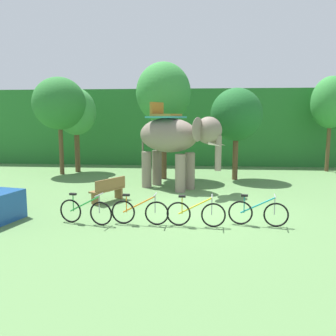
{
  "coord_description": "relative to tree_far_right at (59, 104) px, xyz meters",
  "views": [
    {
      "loc": [
        -0.03,
        -11.58,
        3.12
      ],
      "look_at": [
        -1.16,
        1.0,
        1.3
      ],
      "focal_mm": 37.67,
      "sensor_mm": 36.0,
      "label": 1
    }
  ],
  "objects": [
    {
      "name": "tree_center_left",
      "position": [
        5.75,
        -0.92,
        0.45
      ],
      "size": [
        2.72,
        2.72,
        5.83
      ],
      "color": "brown",
      "rests_on": "ground"
    },
    {
      "name": "tree_far_right",
      "position": [
        0.0,
        0.0,
        0.0
      ],
      "size": [
        2.83,
        2.83,
        5.27
      ],
      "color": "brown",
      "rests_on": "ground"
    },
    {
      "name": "wooden_bench",
      "position": [
        4.21,
        -6.1,
        -3.36
      ],
      "size": [
        1.11,
        1.5,
        0.89
      ],
      "color": "brown",
      "rests_on": "ground"
    },
    {
      "name": "tree_far_left",
      "position": [
        14.98,
        2.41,
        0.1
      ],
      "size": [
        2.18,
        2.18,
        5.44
      ],
      "color": "brown",
      "rests_on": "ground"
    },
    {
      "name": "elephant",
      "position": [
        6.48,
        -3.5,
        -1.64
      ],
      "size": [
        4.07,
        3.19,
        3.78
      ],
      "color": "gray",
      "rests_on": "ground"
    },
    {
      "name": "bike_teal",
      "position": [
        9.27,
        -8.59,
        -3.46
      ],
      "size": [
        1.7,
        0.52,
        0.92
      ],
      "color": "black",
      "rests_on": "ground"
    },
    {
      "name": "tree_right",
      "position": [
        9.36,
        -0.86,
        -0.61
      ],
      "size": [
        2.54,
        2.54,
        4.56
      ],
      "color": "brown",
      "rests_on": "ground"
    },
    {
      "name": "bike_yellow",
      "position": [
        7.48,
        -8.82,
        -3.46
      ],
      "size": [
        1.71,
        0.52,
        0.92
      ],
      "color": "black",
      "rests_on": "ground"
    },
    {
      "name": "foliage_hedge",
      "position": [
        7.59,
        7.02,
        -1.38
      ],
      "size": [
        36.0,
        6.0,
        4.92
      ],
      "primitive_type": "cube",
      "color": "#28702D",
      "rests_on": "ground"
    },
    {
      "name": "bike_green",
      "position": [
        4.24,
        -8.87,
        -3.46
      ],
      "size": [
        1.69,
        0.54,
        0.92
      ],
      "color": "black",
      "rests_on": "ground"
    },
    {
      "name": "tree_center",
      "position": [
        0.57,
        0.94,
        -0.43
      ],
      "size": [
        2.26,
        2.26,
        4.77
      ],
      "color": "brown",
      "rests_on": "ground"
    },
    {
      "name": "bike_orange",
      "position": [
        5.84,
        -8.78,
        -3.46
      ],
      "size": [
        1.71,
        0.52,
        0.92
      ],
      "color": "black",
      "rests_on": "ground"
    },
    {
      "name": "ground_plane",
      "position": [
        7.59,
        -7.1,
        -3.84
      ],
      "size": [
        80.0,
        80.0,
        0.0
      ],
      "primitive_type": "plane",
      "color": "#567F47"
    }
  ]
}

